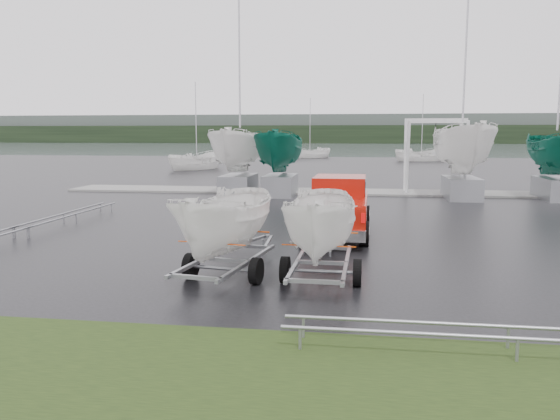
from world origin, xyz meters
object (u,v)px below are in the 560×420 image
at_px(trailer_hitched, 323,170).
at_px(trailer_parked, 225,169).
at_px(pickup_truck, 338,204).
at_px(boat_hoist, 435,145).

height_order(trailer_hitched, trailer_parked, trailer_parked).
xyz_separation_m(pickup_truck, trailer_parked, (-2.31, -6.34, 1.57)).
distance_m(trailer_hitched, trailer_parked, 2.18).
bearing_deg(pickup_truck, trailer_parked, -108.83).
bearing_deg(trailer_parked, pickup_truck, 78.95).
distance_m(pickup_truck, trailer_parked, 6.93).
relative_size(pickup_truck, trailer_parked, 1.20).
xyz_separation_m(trailer_hitched, trailer_parked, (-2.18, -0.07, 0.01)).
bearing_deg(boat_hoist, pickup_truck, -110.68).
height_order(trailer_hitched, boat_hoist, trailer_hitched).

